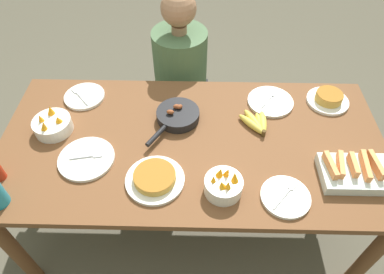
% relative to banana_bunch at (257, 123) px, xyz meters
% --- Properties ---
extents(ground_plane, '(14.00, 14.00, 0.00)m').
position_rel_banana_bunch_xyz_m(ground_plane, '(-0.33, -0.11, -0.78)').
color(ground_plane, '#565142').
extents(dining_table, '(1.89, 0.92, 0.76)m').
position_rel_banana_bunch_xyz_m(dining_table, '(-0.33, -0.11, -0.11)').
color(dining_table, brown).
rests_on(dining_table, ground_plane).
extents(banana_bunch, '(0.15, 0.19, 0.04)m').
position_rel_banana_bunch_xyz_m(banana_bunch, '(0.00, 0.00, 0.00)').
color(banana_bunch, gold).
rests_on(banana_bunch, dining_table).
extents(melon_tray, '(0.32, 0.20, 0.09)m').
position_rel_banana_bunch_xyz_m(melon_tray, '(0.41, -0.31, 0.01)').
color(melon_tray, silver).
rests_on(melon_tray, dining_table).
extents(skillet, '(0.26, 0.34, 0.08)m').
position_rel_banana_bunch_xyz_m(skillet, '(-0.41, 0.04, 0.01)').
color(skillet, black).
rests_on(skillet, dining_table).
extents(frittata_plate_center, '(0.22, 0.22, 0.06)m').
position_rel_banana_bunch_xyz_m(frittata_plate_center, '(0.40, 0.19, 0.01)').
color(frittata_plate_center, silver).
rests_on(frittata_plate_center, dining_table).
extents(frittata_plate_side, '(0.26, 0.26, 0.05)m').
position_rel_banana_bunch_xyz_m(frittata_plate_side, '(-0.49, -0.35, 0.00)').
color(frittata_plate_side, silver).
rests_on(frittata_plate_side, dining_table).
extents(empty_plate_near_front, '(0.21, 0.21, 0.02)m').
position_rel_banana_bunch_xyz_m(empty_plate_near_front, '(0.08, -0.43, -0.01)').
color(empty_plate_near_front, silver).
rests_on(empty_plate_near_front, dining_table).
extents(empty_plate_far_left, '(0.22, 0.22, 0.02)m').
position_rel_banana_bunch_xyz_m(empty_plate_far_left, '(-0.93, 0.19, -0.01)').
color(empty_plate_far_left, silver).
rests_on(empty_plate_far_left, dining_table).
extents(empty_plate_far_right, '(0.25, 0.25, 0.02)m').
position_rel_banana_bunch_xyz_m(empty_plate_far_right, '(0.09, 0.18, -0.01)').
color(empty_plate_far_right, silver).
rests_on(empty_plate_far_right, dining_table).
extents(empty_plate_mid_edge, '(0.26, 0.26, 0.02)m').
position_rel_banana_bunch_xyz_m(empty_plate_mid_edge, '(-0.82, -0.24, -0.01)').
color(empty_plate_mid_edge, silver).
rests_on(empty_plate_mid_edge, dining_table).
extents(fruit_bowl_mango, '(0.16, 0.16, 0.12)m').
position_rel_banana_bunch_xyz_m(fruit_bowl_mango, '(-0.19, -0.39, 0.02)').
color(fruit_bowl_mango, silver).
rests_on(fruit_bowl_mango, dining_table).
extents(fruit_bowl_citrus, '(0.19, 0.19, 0.12)m').
position_rel_banana_bunch_xyz_m(fruit_bowl_citrus, '(-1.02, -0.05, 0.02)').
color(fruit_bowl_citrus, silver).
rests_on(fruit_bowl_citrus, dining_table).
extents(person_figure, '(0.37, 0.37, 1.20)m').
position_rel_banana_bunch_xyz_m(person_figure, '(-0.42, 0.57, -0.29)').
color(person_figure, black).
rests_on(person_figure, ground_plane).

